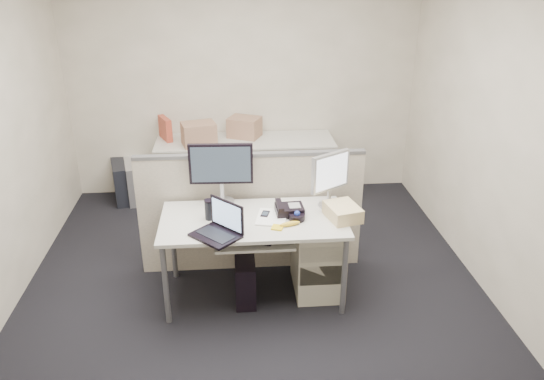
{
  "coord_description": "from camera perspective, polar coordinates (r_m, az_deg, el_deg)",
  "views": [
    {
      "loc": [
        -0.16,
        -3.81,
        2.71
      ],
      "look_at": [
        0.16,
        0.15,
        0.91
      ],
      "focal_mm": 35.0,
      "sensor_mm": 36.0,
      "label": 1
    }
  ],
  "objects": [
    {
      "name": "pc_tower_desk",
      "position": [
        4.52,
        -2.91,
        -9.46
      ],
      "size": [
        0.17,
        0.41,
        0.39
      ],
      "primitive_type": "cube",
      "rotation": [
        0.0,
        0.0,
        -0.0
      ],
      "color": "black",
      "rests_on": "floor"
    },
    {
      "name": "desk",
      "position": [
        4.32,
        -2.01,
        -3.85
      ],
      "size": [
        1.5,
        0.75,
        0.73
      ],
      "color": "#B9B6AF",
      "rests_on": "floor"
    },
    {
      "name": "cardboard_box_right",
      "position": [
        6.15,
        -2.97,
        6.68
      ],
      "size": [
        0.42,
        0.39,
        0.25
      ],
      "primitive_type": "cube",
      "rotation": [
        0.0,
        0.0,
        -0.42
      ],
      "color": "#A5755B",
      "rests_on": "back_counter"
    },
    {
      "name": "monitor_main",
      "position": [
        4.47,
        -5.48,
        1.75
      ],
      "size": [
        0.54,
        0.23,
        0.53
      ],
      "primitive_type": "cube",
      "rotation": [
        0.0,
        0.0,
        -0.04
      ],
      "color": "black",
      "rests_on": "desk"
    },
    {
      "name": "floor",
      "position": [
        4.68,
        -1.89,
        -11.1
      ],
      "size": [
        4.0,
        4.5,
        0.01
      ],
      "primitive_type": "cube",
      "color": "black",
      "rests_on": "ground"
    },
    {
      "name": "trackball",
      "position": [
        4.26,
        2.71,
        -2.92
      ],
      "size": [
        0.16,
        0.16,
        0.05
      ],
      "primitive_type": "cylinder",
      "rotation": [
        0.0,
        0.0,
        0.28
      ],
      "color": "black",
      "rests_on": "desk"
    },
    {
      "name": "back_counter",
      "position": [
        6.2,
        -2.84,
        2.08
      ],
      "size": [
        2.0,
        0.6,
        0.72
      ],
      "primitive_type": "cube",
      "color": "#B9B59C",
      "rests_on": "floor"
    },
    {
      "name": "pc_tower_spare_dark",
      "position": [
        6.47,
        -15.78,
        0.87
      ],
      "size": [
        0.31,
        0.52,
        0.46
      ],
      "primitive_type": "cube",
      "rotation": [
        0.0,
        0.0,
        0.25
      ],
      "color": "black",
      "rests_on": "floor"
    },
    {
      "name": "pc_tower_spare_silver",
      "position": [
        6.44,
        -14.48,
        0.94
      ],
      "size": [
        0.3,
        0.53,
        0.46
      ],
      "primitive_type": "cube",
      "rotation": [
        0.0,
        0.0,
        0.22
      ],
      "color": "#B7B7BC",
      "rests_on": "floor"
    },
    {
      "name": "manila_folders",
      "position": [
        4.31,
        7.61,
        -2.34
      ],
      "size": [
        0.3,
        0.35,
        0.11
      ],
      "primitive_type": "cube",
      "rotation": [
        0.0,
        0.0,
        0.25
      ],
      "color": "#CBB481",
      "rests_on": "desk"
    },
    {
      "name": "cardboard_box_left",
      "position": [
        5.93,
        -7.87,
        5.9
      ],
      "size": [
        0.42,
        0.35,
        0.27
      ],
      "primitive_type": "cube",
      "rotation": [
        0.0,
        0.0,
        0.25
      ],
      "color": "#A5755B",
      "rests_on": "back_counter"
    },
    {
      "name": "banana",
      "position": [
        4.17,
        1.92,
        -3.65
      ],
      "size": [
        0.18,
        0.09,
        0.04
      ],
      "primitive_type": "ellipsoid",
      "rotation": [
        0.0,
        0.0,
        0.27
      ],
      "color": "yellow",
      "rests_on": "desk"
    },
    {
      "name": "wall_front",
      "position": [
        2.07,
        0.86,
        -16.54
      ],
      "size": [
        4.0,
        0.02,
        2.7
      ],
      "primitive_type": "cube",
      "color": "beige",
      "rests_on": "ground"
    },
    {
      "name": "laptop",
      "position": [
        3.98,
        -6.18,
        -3.42
      ],
      "size": [
        0.43,
        0.43,
        0.26
      ],
      "primitive_type": "cube",
      "rotation": [
        0.0,
        0.0,
        -0.79
      ],
      "color": "black",
      "rests_on": "desk"
    },
    {
      "name": "cellphone",
      "position": [
        4.34,
        -0.74,
        -2.64
      ],
      "size": [
        0.09,
        0.13,
        0.02
      ],
      "primitive_type": "cube",
      "rotation": [
        0.0,
        0.0,
        -0.29
      ],
      "color": "black",
      "rests_on": "desk"
    },
    {
      "name": "red_binder",
      "position": [
        6.17,
        -11.4,
        6.42
      ],
      "size": [
        0.18,
        0.3,
        0.28
      ],
      "primitive_type": "cube",
      "rotation": [
        0.0,
        0.0,
        0.42
      ],
      "color": "#AB3F2B",
      "rests_on": "back_counter"
    },
    {
      "name": "paper_stack",
      "position": [
        4.3,
        -0.02,
        -2.95
      ],
      "size": [
        0.29,
        0.34,
        0.01
      ],
      "primitive_type": "cube",
      "rotation": [
        0.0,
        0.0,
        -0.21
      ],
      "color": "white",
      "rests_on": "desk"
    },
    {
      "name": "wall_right",
      "position": [
        4.58,
        23.8,
        5.02
      ],
      "size": [
        0.02,
        4.5,
        2.7
      ],
      "primitive_type": "cube",
      "color": "beige",
      "rests_on": "ground"
    },
    {
      "name": "travel_mug",
      "position": [
        4.28,
        -6.75,
        -2.18
      ],
      "size": [
        0.09,
        0.09,
        0.16
      ],
      "primitive_type": "cylinder",
      "rotation": [
        0.0,
        0.0,
        -0.33
      ],
      "color": "black",
      "rests_on": "desk"
    },
    {
      "name": "drawer_pedestal",
      "position": [
        4.59,
        4.95,
        -7.02
      ],
      "size": [
        0.4,
        0.55,
        0.65
      ],
      "primitive_type": "cube",
      "color": "#B9B59C",
      "rests_on": "floor"
    },
    {
      "name": "desk_phone",
      "position": [
        4.35,
        1.89,
        -2.18
      ],
      "size": [
        0.24,
        0.2,
        0.07
      ],
      "primitive_type": "cube",
      "rotation": [
        0.0,
        0.0,
        0.05
      ],
      "color": "black",
      "rests_on": "desk"
    },
    {
      "name": "sticky_pad",
      "position": [
        4.14,
        0.59,
        -4.05
      ],
      "size": [
        0.11,
        0.11,
        0.01
      ],
      "primitive_type": "cube",
      "rotation": [
        0.0,
        0.0,
        -0.33
      ],
      "color": "yellow",
      "rests_on": "desk"
    },
    {
      "name": "keyboard_tray",
      "position": [
        4.19,
        -1.88,
        -5.55
      ],
      "size": [
        0.62,
        0.32,
        0.02
      ],
      "primitive_type": "cube",
      "color": "#B9B6AF",
      "rests_on": "desk"
    },
    {
      "name": "wall_back",
      "position": [
        6.21,
        -3.14,
        11.69
      ],
      "size": [
        4.0,
        0.02,
        2.7
      ],
      "primitive_type": "cube",
      "color": "beige",
      "rests_on": "ground"
    },
    {
      "name": "monitor_small",
      "position": [
        4.43,
        6.24,
        1.03
      ],
      "size": [
        0.43,
        0.37,
        0.47
      ],
      "primitive_type": "cube",
      "rotation": [
        0.0,
        0.0,
        0.56
      ],
      "color": "#B7B7BC",
      "rests_on": "desk"
    },
    {
      "name": "keyboard",
      "position": [
        4.21,
        -2.6,
        -5.03
      ],
      "size": [
        0.45,
        0.29,
        0.02
      ],
      "primitive_type": "cube",
      "rotation": [
        0.0,
        0.0,
        -0.38
      ],
      "color": "black",
      "rests_on": "keyboard_tray"
    },
    {
      "name": "cubicle_partition",
      "position": [
        4.77,
        -2.25,
        -2.55
      ],
      "size": [
        2.0,
        0.06,
        1.1
      ],
      "primitive_type": "cube",
      "color": "beige",
      "rests_on": "floor"
    }
  ]
}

